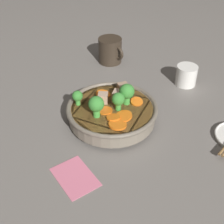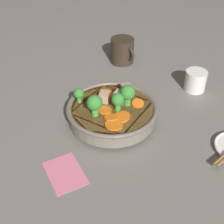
{
  "view_description": "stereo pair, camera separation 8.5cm",
  "coord_description": "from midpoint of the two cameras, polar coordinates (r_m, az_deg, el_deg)",
  "views": [
    {
      "loc": [
        0.49,
        -0.46,
        0.55
      ],
      "look_at": [
        0.0,
        0.0,
        0.03
      ],
      "focal_mm": 50.0,
      "sensor_mm": 36.0,
      "label": 1
    },
    {
      "loc": [
        0.54,
        -0.39,
        0.55
      ],
      "look_at": [
        0.0,
        0.0,
        0.03
      ],
      "focal_mm": 50.0,
      "sensor_mm": 36.0,
      "label": 2
    }
  ],
  "objects": [
    {
      "name": "napkin",
      "position": [
        0.73,
        -5.3,
        -11.14
      ],
      "size": [
        0.12,
        0.09,
        0.0
      ],
      "color": "#D16B84",
      "rests_on": "ground_plane"
    },
    {
      "name": "ground_plane",
      "position": [
        0.87,
        2.79,
        -1.84
      ],
      "size": [
        3.0,
        3.0,
        0.0
      ],
      "primitive_type": "plane",
      "color": "slate"
    },
    {
      "name": "dark_mug",
      "position": [
        1.13,
        4.11,
        11.06
      ],
      "size": [
        0.11,
        0.08,
        0.09
      ],
      "color": "#33281E",
      "rests_on": "ground_plane"
    },
    {
      "name": "tea_cup",
      "position": [
        1.03,
        17.33,
        5.47
      ],
      "size": [
        0.07,
        0.07,
        0.06
      ],
      "color": "white",
      "rests_on": "ground_plane"
    },
    {
      "name": "stirfry_bowl",
      "position": [
        0.84,
        2.86,
        0.11
      ],
      "size": [
        0.25,
        0.25,
        0.11
      ],
      "color": "slate",
      "rests_on": "ground_plane"
    }
  ]
}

